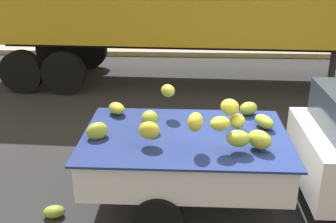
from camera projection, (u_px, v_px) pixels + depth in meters
ground at (272, 202)px, 5.97m from camera, size 220.00×220.00×0.00m
curb_strip at (225, 52)px, 14.13m from camera, size 80.00×0.80×0.16m
pickup_truck at (329, 151)px, 5.56m from camera, size 4.95×1.91×1.70m
fallen_banana_bunch_near_tailgate at (54, 212)px, 5.63m from camera, size 0.33×0.28×0.16m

